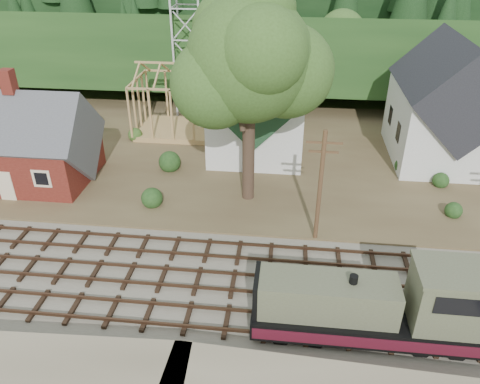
# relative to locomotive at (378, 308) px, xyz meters

# --- Properties ---
(ground) EXTENTS (140.00, 140.00, 0.00)m
(ground) POSITION_rel_locomotive_xyz_m (-9.75, 3.00, -2.04)
(ground) COLOR #384C1E
(ground) RESTS_ON ground
(railroad_bed) EXTENTS (64.00, 11.00, 0.16)m
(railroad_bed) POSITION_rel_locomotive_xyz_m (-9.75, 3.00, -1.96)
(railroad_bed) COLOR #726B5B
(railroad_bed) RESTS_ON ground
(village_flat) EXTENTS (64.00, 26.00, 0.30)m
(village_flat) POSITION_rel_locomotive_xyz_m (-9.75, 21.00, -1.89)
(village_flat) COLOR brown
(village_flat) RESTS_ON ground
(hillside) EXTENTS (70.00, 28.96, 12.74)m
(hillside) POSITION_rel_locomotive_xyz_m (-9.75, 45.00, -2.04)
(hillside) COLOR #1E3F19
(hillside) RESTS_ON ground
(ridge) EXTENTS (80.00, 20.00, 12.00)m
(ridge) POSITION_rel_locomotive_xyz_m (-9.75, 61.00, -2.04)
(ridge) COLOR black
(ridge) RESTS_ON ground
(depot) EXTENTS (10.80, 7.41, 9.00)m
(depot) POSITION_rel_locomotive_xyz_m (-25.75, 14.00, 1.17)
(depot) COLOR #581914
(depot) RESTS_ON village_flat
(church) EXTENTS (8.40, 15.17, 13.00)m
(church) POSITION_rel_locomotive_xyz_m (-7.75, 22.68, 3.14)
(church) COLOR silver
(church) RESTS_ON village_flat
(farmhouse) EXTENTS (8.40, 10.80, 10.60)m
(farmhouse) POSITION_rel_locomotive_xyz_m (8.25, 22.00, 2.82)
(farmhouse) COLOR silver
(farmhouse) RESTS_ON village_flat
(timber_frame) EXTENTS (8.20, 6.20, 6.99)m
(timber_frame) POSITION_rel_locomotive_xyz_m (-15.75, 25.00, 1.23)
(timber_frame) COLOR tan
(timber_frame) RESTS_ON village_flat
(lattice_tower) EXTENTS (3.20, 3.20, 12.12)m
(lattice_tower) POSITION_rel_locomotive_xyz_m (-15.75, 31.00, 7.99)
(lattice_tower) COLOR silver
(lattice_tower) RESTS_ON village_flat
(big_tree) EXTENTS (10.90, 8.40, 14.70)m
(big_tree) POSITION_rel_locomotive_xyz_m (-7.58, 13.08, 8.18)
(big_tree) COLOR #38281E
(big_tree) RESTS_ON village_flat
(telegraph_pole_near) EXTENTS (2.20, 0.28, 8.00)m
(telegraph_pole_near) POSITION_rel_locomotive_xyz_m (-2.75, 8.20, 2.21)
(telegraph_pole_near) COLOR #4C331E
(telegraph_pole_near) RESTS_ON ground
(locomotive) EXTENTS (11.38, 2.85, 4.57)m
(locomotive) POSITION_rel_locomotive_xyz_m (0.00, 0.00, 0.00)
(locomotive) COLOR black
(locomotive) RESTS_ON railroad_bed
(car_blue) EXTENTS (3.46, 3.90, 1.28)m
(car_blue) POSITION_rel_locomotive_xyz_m (-22.46, 14.19, -1.10)
(car_blue) COLOR #63A3D4
(car_blue) RESTS_ON village_flat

